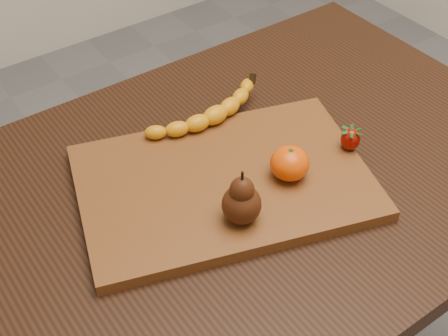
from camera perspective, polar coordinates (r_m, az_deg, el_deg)
table at (r=1.08m, az=2.63°, el=-4.00°), size 1.00×0.70×0.76m
cutting_board at (r=0.98m, az=-0.00°, el=-1.30°), size 0.52×0.42×0.02m
banana at (r=1.07m, az=-0.81°, el=4.86°), size 0.21×0.07×0.03m
pear at (r=0.88m, az=1.63°, el=-2.61°), size 0.07×0.07×0.09m
mandarin at (r=0.96m, az=6.03°, el=0.43°), size 0.08×0.08×0.05m
strawberry at (r=1.03m, az=11.49°, el=2.68°), size 0.04×0.04×0.04m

